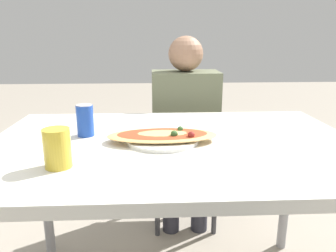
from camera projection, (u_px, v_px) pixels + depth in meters
name	position (u px, v px, depth m)	size (l,w,h in m)	color
dining_table	(173.00, 158.00, 1.25)	(1.40, 0.93, 0.78)	silver
chair_far_seated	(183.00, 140.00, 2.08)	(0.40, 0.40, 0.93)	#4C4C4C
person_seated	(185.00, 120.00, 1.92)	(0.38, 0.26, 1.16)	#2D2D38
pizza_main	(163.00, 137.00, 1.22)	(0.42, 0.27, 0.05)	white
soda_can	(85.00, 120.00, 1.28)	(0.07, 0.07, 0.12)	#1E47B2
drink_glass	(57.00, 148.00, 0.98)	(0.08, 0.08, 0.12)	gold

